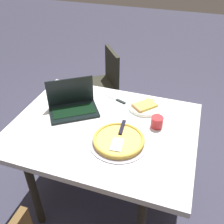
{
  "coord_description": "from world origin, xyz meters",
  "views": [
    {
      "loc": [
        0.49,
        -1.26,
        1.85
      ],
      "look_at": [
        0.04,
        0.07,
        0.83
      ],
      "focal_mm": 41.32,
      "sensor_mm": 36.0,
      "label": 1
    }
  ],
  "objects_px": {
    "table_knife": "(117,100)",
    "chair_near": "(102,82)",
    "pizza_tray": "(119,140)",
    "pizza_plate": "(145,107)",
    "laptop": "(73,105)",
    "drink_cup": "(157,122)",
    "dining_table": "(103,134)"
  },
  "relations": [
    {
      "from": "pizza_plate",
      "to": "table_knife",
      "type": "bearing_deg",
      "value": 171.0
    },
    {
      "from": "pizza_plate",
      "to": "table_knife",
      "type": "xyz_separation_m",
      "value": [
        -0.23,
        0.04,
        -0.01
      ]
    },
    {
      "from": "table_knife",
      "to": "chair_near",
      "type": "bearing_deg",
      "value": 119.38
    },
    {
      "from": "chair_near",
      "to": "dining_table",
      "type": "bearing_deg",
      "value": -69.1
    },
    {
      "from": "pizza_tray",
      "to": "chair_near",
      "type": "distance_m",
      "value": 1.26
    },
    {
      "from": "pizza_plate",
      "to": "pizza_tray",
      "type": "relative_size",
      "value": 0.66
    },
    {
      "from": "drink_cup",
      "to": "chair_near",
      "type": "distance_m",
      "value": 1.18
    },
    {
      "from": "laptop",
      "to": "chair_near",
      "type": "xyz_separation_m",
      "value": [
        -0.11,
        0.89,
        -0.31
      ]
    },
    {
      "from": "dining_table",
      "to": "pizza_plate",
      "type": "height_order",
      "value": "pizza_plate"
    },
    {
      "from": "dining_table",
      "to": "pizza_plate",
      "type": "distance_m",
      "value": 0.38
    },
    {
      "from": "pizza_tray",
      "to": "chair_near",
      "type": "bearing_deg",
      "value": 115.36
    },
    {
      "from": "drink_cup",
      "to": "chair_near",
      "type": "bearing_deg",
      "value": 129.36
    },
    {
      "from": "chair_near",
      "to": "pizza_tray",
      "type": "bearing_deg",
      "value": -64.64
    },
    {
      "from": "laptop",
      "to": "pizza_plate",
      "type": "relative_size",
      "value": 1.63
    },
    {
      "from": "laptop",
      "to": "chair_near",
      "type": "height_order",
      "value": "laptop"
    },
    {
      "from": "dining_table",
      "to": "table_knife",
      "type": "height_order",
      "value": "table_knife"
    },
    {
      "from": "drink_cup",
      "to": "pizza_tray",
      "type": "bearing_deg",
      "value": -130.4
    },
    {
      "from": "drink_cup",
      "to": "dining_table",
      "type": "bearing_deg",
      "value": -161.86
    },
    {
      "from": "table_knife",
      "to": "dining_table",
      "type": "bearing_deg",
      "value": -88.53
    },
    {
      "from": "laptop",
      "to": "drink_cup",
      "type": "xyz_separation_m",
      "value": [
        0.62,
        0.01,
        -0.01
      ]
    },
    {
      "from": "dining_table",
      "to": "chair_near",
      "type": "xyz_separation_m",
      "value": [
        -0.38,
        0.99,
        -0.19
      ]
    },
    {
      "from": "laptop",
      "to": "table_knife",
      "type": "height_order",
      "value": "laptop"
    },
    {
      "from": "pizza_tray",
      "to": "drink_cup",
      "type": "xyz_separation_m",
      "value": [
        0.2,
        0.23,
        0.02
      ]
    },
    {
      "from": "table_knife",
      "to": "chair_near",
      "type": "distance_m",
      "value": 0.8
    },
    {
      "from": "dining_table",
      "to": "pizza_plate",
      "type": "relative_size",
      "value": 4.99
    },
    {
      "from": "dining_table",
      "to": "table_knife",
      "type": "relative_size",
      "value": 6.32
    },
    {
      "from": "laptop",
      "to": "pizza_tray",
      "type": "relative_size",
      "value": 1.08
    },
    {
      "from": "table_knife",
      "to": "drink_cup",
      "type": "bearing_deg",
      "value": -32.3
    },
    {
      "from": "table_knife",
      "to": "drink_cup",
      "type": "xyz_separation_m",
      "value": [
        0.35,
        -0.22,
        0.04
      ]
    },
    {
      "from": "dining_table",
      "to": "laptop",
      "type": "distance_m",
      "value": 0.32
    },
    {
      "from": "pizza_tray",
      "to": "laptop",
      "type": "bearing_deg",
      "value": 152.09
    },
    {
      "from": "dining_table",
      "to": "pizza_tray",
      "type": "height_order",
      "value": "pizza_tray"
    }
  ]
}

